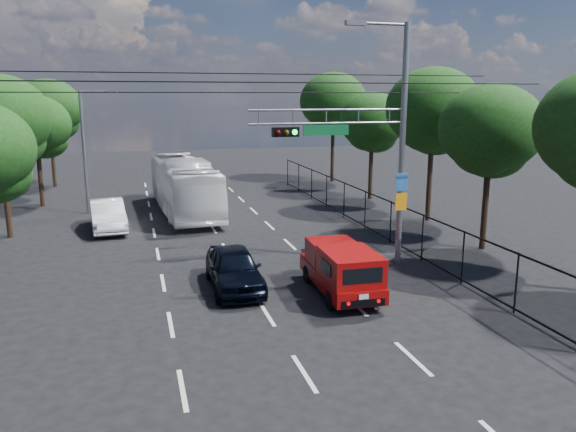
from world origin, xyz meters
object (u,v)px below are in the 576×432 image
object	(u,v)px
red_pickup	(341,268)
navy_hatchback	(234,268)
white_bus	(184,186)
signal_mast	(374,136)
white_van	(108,215)

from	to	relation	value
red_pickup	navy_hatchback	world-z (taller)	red_pickup
navy_hatchback	white_bus	world-z (taller)	white_bus
signal_mast	white_bus	xyz separation A→B (m)	(-6.28, 12.79, -3.65)
navy_hatchback	white_bus	distance (m)	14.10
white_bus	white_van	xyz separation A→B (m)	(-4.24, -3.48, -0.82)
red_pickup	white_van	size ratio (longest dim) A/B	1.03
white_bus	signal_mast	bearing A→B (deg)	-67.12
red_pickup	white_bus	xyz separation A→B (m)	(-3.91, 15.63, 0.65)
navy_hatchback	signal_mast	bearing A→B (deg)	13.03
signal_mast	white_van	bearing A→B (deg)	138.49
signal_mast	white_bus	distance (m)	14.71
signal_mast	red_pickup	size ratio (longest dim) A/B	1.99
red_pickup	white_bus	bearing A→B (deg)	104.05
red_pickup	white_van	bearing A→B (deg)	123.84
signal_mast	navy_hatchback	xyz separation A→B (m)	(-5.84, -1.27, -4.50)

